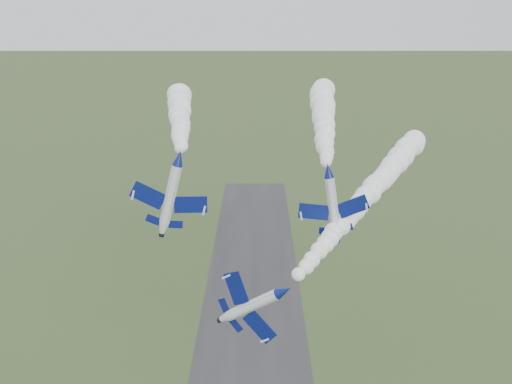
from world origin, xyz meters
TOP-DOWN VIEW (x-y plane):
  - runway at (0.00, 30.00)m, footprint 24.00×260.00m
  - jet_lead at (4.49, -1.71)m, footprint 6.97×11.62m
  - smoke_trail_jet_lead at (21.25, 31.50)m, footprint 32.76×64.48m
  - jet_pair_left at (-10.33, 17.94)m, footprint 11.37×13.99m
  - smoke_trail_jet_pair_left at (-14.58, 51.30)m, footprint 10.78×60.56m
  - jet_pair_right at (11.58, 16.47)m, footprint 10.36×12.56m
  - smoke_trail_jet_pair_right at (14.71, 52.12)m, footprint 9.44×66.54m

SIDE VIEW (x-z plane):
  - runway at x=0.00m, z-range 0.00..0.04m
  - jet_lead at x=4.49m, z-range 31.27..39.60m
  - smoke_trail_jet_lead at x=21.25m, z-range 35.27..40.24m
  - jet_pair_right at x=11.58m, z-range 43.83..47.19m
  - smoke_trail_jet_pair_right at x=14.71m, z-range 43.86..49.80m
  - jet_pair_left at x=-10.33m, z-range 44.86..49.09m
  - smoke_trail_jet_pair_left at x=-14.58m, z-range 44.75..50.25m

